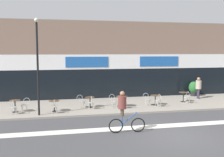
% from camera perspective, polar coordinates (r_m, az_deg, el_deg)
% --- Properties ---
extents(ground_plane, '(120.00, 120.00, 0.00)m').
position_cam_1_polar(ground_plane, '(13.02, 13.96, -12.02)').
color(ground_plane, '#424244').
extents(sidewalk_slab, '(40.00, 5.50, 0.12)m').
position_cam_1_polar(sidewalk_slab, '(19.57, 4.65, -5.62)').
color(sidewalk_slab, gray).
rests_on(sidewalk_slab, ground).
extents(storefront_facade, '(40.00, 4.06, 6.43)m').
position_cam_1_polar(storefront_facade, '(23.75, 1.47, 4.07)').
color(storefront_facade, '#7F6656').
rests_on(storefront_facade, ground).
extents(bike_lane_stripe, '(36.00, 0.70, 0.01)m').
position_cam_1_polar(bike_lane_stripe, '(14.48, 11.03, -10.09)').
color(bike_lane_stripe, silver).
rests_on(bike_lane_stripe, ground).
extents(bistro_table_0, '(0.67, 0.67, 0.77)m').
position_cam_1_polar(bistro_table_0, '(17.77, -20.36, -5.16)').
color(bistro_table_0, black).
rests_on(bistro_table_0, sidewalk_slab).
extents(bistro_table_1, '(0.67, 0.67, 0.71)m').
position_cam_1_polar(bistro_table_1, '(17.28, -12.47, -5.39)').
color(bistro_table_1, black).
rests_on(bistro_table_1, sidewalk_slab).
extents(bistro_table_2, '(0.66, 0.66, 0.72)m').
position_cam_1_polar(bistro_table_2, '(18.16, -4.80, -4.70)').
color(bistro_table_2, black).
rests_on(bistro_table_2, sidewalk_slab).
extents(bistro_table_3, '(0.78, 0.78, 0.74)m').
position_cam_1_polar(bistro_table_3, '(18.31, 2.18, -4.51)').
color(bistro_table_3, black).
rests_on(bistro_table_3, sidewalk_slab).
extents(bistro_table_4, '(0.71, 0.71, 0.71)m').
position_cam_1_polar(bistro_table_4, '(19.11, 9.40, -4.22)').
color(bistro_table_4, black).
rests_on(bistro_table_4, sidewalk_slab).
extents(bistro_table_5, '(0.69, 0.69, 0.74)m').
position_cam_1_polar(bistro_table_5, '(20.80, 15.27, -3.47)').
color(bistro_table_5, black).
rests_on(bistro_table_5, sidewalk_slab).
extents(cafe_chair_0_near, '(0.42, 0.58, 0.90)m').
position_cam_1_polar(cafe_chair_0_near, '(17.17, -20.68, -5.66)').
color(cafe_chair_0_near, '#B7B2AD').
rests_on(cafe_chair_0_near, sidewalk_slab).
extents(cafe_chair_0_side, '(0.59, 0.44, 0.90)m').
position_cam_1_polar(cafe_chair_0_side, '(17.68, -18.35, -5.25)').
color(cafe_chair_0_side, '#B7B2AD').
rests_on(cafe_chair_0_side, sidewalk_slab).
extents(cafe_chair_1_near, '(0.43, 0.59, 0.90)m').
position_cam_1_polar(cafe_chair_1_near, '(16.66, -12.47, -5.76)').
color(cafe_chair_1_near, '#B7B2AD').
rests_on(cafe_chair_1_near, sidewalk_slab).
extents(cafe_chair_2_near, '(0.40, 0.58, 0.90)m').
position_cam_1_polar(cafe_chair_2_near, '(17.55, -4.54, -5.04)').
color(cafe_chair_2_near, '#B7B2AD').
rests_on(cafe_chair_2_near, sidewalk_slab).
extents(cafe_chair_2_side, '(0.60, 0.45, 0.90)m').
position_cam_1_polar(cafe_chair_2_side, '(18.09, -6.77, -4.74)').
color(cafe_chair_2_side, '#B7B2AD').
rests_on(cafe_chair_2_side, sidewalk_slab).
extents(cafe_chair_3_near, '(0.43, 0.59, 0.90)m').
position_cam_1_polar(cafe_chair_3_near, '(17.71, 2.65, -4.93)').
color(cafe_chair_3_near, '#B7B2AD').
rests_on(cafe_chair_3_near, sidewalk_slab).
extents(cafe_chair_3_side, '(0.59, 0.43, 0.90)m').
position_cam_1_polar(cafe_chair_3_side, '(18.18, 0.25, -4.64)').
color(cafe_chair_3_side, '#B7B2AD').
rests_on(cafe_chair_3_side, sidewalk_slab).
extents(cafe_chair_4_near, '(0.45, 0.60, 0.90)m').
position_cam_1_polar(cafe_chair_4_near, '(18.54, 10.13, -4.53)').
color(cafe_chair_4_near, '#B7B2AD').
rests_on(cafe_chair_4_near, sidewalk_slab).
extents(cafe_chair_4_side, '(0.59, 0.43, 0.90)m').
position_cam_1_polar(cafe_chair_4_side, '(18.90, 7.62, -4.29)').
color(cafe_chair_4_side, '#B7B2AD').
rests_on(cafe_chair_4_side, sidewalk_slab).
extents(cafe_chair_5_near, '(0.41, 0.58, 0.90)m').
position_cam_1_polar(cafe_chair_5_near, '(20.26, 16.07, -3.78)').
color(cafe_chair_5_near, '#B7B2AD').
rests_on(cafe_chair_5_near, sidewalk_slab).
extents(planter_pot, '(0.86, 0.86, 1.25)m').
position_cam_1_polar(planter_pot, '(23.79, 17.37, -2.03)').
color(planter_pot, '#232326').
rests_on(planter_pot, sidewalk_slab).
extents(lamp_post, '(0.26, 0.26, 5.80)m').
position_cam_1_polar(lamp_post, '(16.17, -15.90, 3.79)').
color(lamp_post, black).
rests_on(lamp_post, sidewalk_slab).
extents(cyclist_0, '(1.82, 0.50, 2.06)m').
position_cam_1_polar(cyclist_0, '(12.83, 2.59, -6.82)').
color(cyclist_0, black).
rests_on(cyclist_0, ground).
extents(pedestrian_near_end, '(0.52, 0.52, 1.74)m').
position_cam_1_polar(pedestrian_near_end, '(22.54, 18.31, -1.55)').
color(pedestrian_near_end, '#382D47').
rests_on(pedestrian_near_end, sidewalk_slab).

